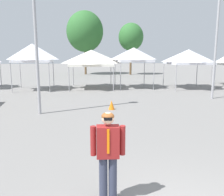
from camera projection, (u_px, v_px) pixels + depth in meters
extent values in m
cylinder|color=#9E9EA3|center=(1.00, 74.00, 21.21)|extent=(0.06, 0.06, 2.15)
cylinder|color=#9E9EA3|center=(11.00, 77.00, 17.55)|extent=(0.06, 0.06, 2.38)
cylinder|color=#9E9EA3|center=(49.00, 76.00, 17.87)|extent=(0.06, 0.06, 2.38)
cylinder|color=#9E9EA3|center=(20.00, 74.00, 20.20)|extent=(0.06, 0.06, 2.38)
cylinder|color=#9E9EA3|center=(53.00, 73.00, 20.53)|extent=(0.06, 0.06, 2.38)
pyramid|color=white|center=(33.00, 52.00, 18.71)|extent=(2.86, 2.86, 1.23)
cube|color=white|center=(33.00, 61.00, 18.84)|extent=(2.84, 2.84, 0.20)
cylinder|color=#9E9EA3|center=(69.00, 78.00, 18.14)|extent=(0.06, 0.06, 2.06)
cylinder|color=#9E9EA3|center=(113.00, 78.00, 18.35)|extent=(0.06, 0.06, 2.06)
cylinder|color=#9E9EA3|center=(73.00, 74.00, 21.45)|extent=(0.06, 0.06, 2.06)
cylinder|color=#9E9EA3|center=(111.00, 74.00, 21.66)|extent=(0.06, 0.06, 2.06)
pyramid|color=white|center=(91.00, 57.00, 19.61)|extent=(3.74, 3.74, 1.09)
cube|color=white|center=(92.00, 65.00, 19.73)|extent=(3.70, 3.70, 0.20)
cylinder|color=#9E9EA3|center=(121.00, 75.00, 18.67)|extent=(0.06, 0.06, 2.36)
cylinder|color=#9E9EA3|center=(154.00, 75.00, 19.07)|extent=(0.06, 0.06, 2.36)
cylinder|color=#9E9EA3|center=(115.00, 73.00, 21.28)|extent=(0.06, 0.06, 2.36)
cylinder|color=#9E9EA3|center=(144.00, 72.00, 21.68)|extent=(0.06, 0.06, 2.36)
pyramid|color=white|center=(134.00, 53.00, 19.87)|extent=(2.90, 2.90, 0.97)
cube|color=white|center=(134.00, 61.00, 19.98)|extent=(2.87, 2.87, 0.20)
cylinder|color=#9E9EA3|center=(176.00, 77.00, 18.25)|extent=(0.06, 0.06, 2.19)
cylinder|color=#9E9EA3|center=(215.00, 77.00, 18.55)|extent=(0.06, 0.06, 2.19)
cylinder|color=#9E9EA3|center=(164.00, 74.00, 21.25)|extent=(0.06, 0.06, 2.19)
cylinder|color=#9E9EA3|center=(197.00, 73.00, 21.56)|extent=(0.06, 0.06, 2.19)
pyramid|color=white|center=(188.00, 56.00, 19.62)|extent=(3.29, 3.29, 0.99)
cube|color=white|center=(188.00, 63.00, 19.73)|extent=(3.26, 3.26, 0.20)
cylinder|color=#9E9EA3|center=(211.00, 73.00, 22.89)|extent=(0.06, 0.06, 2.06)
cylinder|color=#33384C|center=(103.00, 180.00, 4.59)|extent=(0.16, 0.16, 0.92)
cylinder|color=#33384C|center=(113.00, 179.00, 4.60)|extent=(0.16, 0.16, 0.92)
cube|color=maroon|center=(108.00, 142.00, 4.46)|extent=(0.43, 0.27, 0.60)
cylinder|color=maroon|center=(93.00, 141.00, 4.44)|extent=(0.11, 0.11, 0.56)
cylinder|color=maroon|center=(122.00, 140.00, 4.47)|extent=(0.11, 0.11, 0.56)
sphere|color=beige|center=(108.00, 118.00, 4.38)|extent=(0.23, 0.23, 0.23)
ellipsoid|color=brown|center=(108.00, 116.00, 4.37)|extent=(0.23, 0.23, 0.14)
cube|color=black|center=(108.00, 119.00, 4.27)|extent=(0.15, 0.03, 0.06)
cube|color=orange|center=(108.00, 142.00, 4.32)|extent=(0.04, 0.01, 0.46)
cylinder|color=#9E9EA3|center=(35.00, 29.00, 10.81)|extent=(0.14, 0.14, 7.81)
cylinder|color=#9E9EA3|center=(216.00, 43.00, 14.79)|extent=(0.14, 0.14, 7.01)
cylinder|color=brown|center=(131.00, 61.00, 32.95)|extent=(0.28, 0.28, 3.74)
ellipsoid|color=#2D662D|center=(131.00, 37.00, 32.37)|extent=(3.34, 3.34, 3.67)
cylinder|color=brown|center=(85.00, 61.00, 33.41)|extent=(0.28, 0.28, 3.83)
ellipsoid|color=#2D662D|center=(85.00, 31.00, 32.71)|extent=(4.98, 4.98, 5.48)
cone|color=orange|center=(112.00, 105.00, 12.35)|extent=(0.32, 0.32, 0.48)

